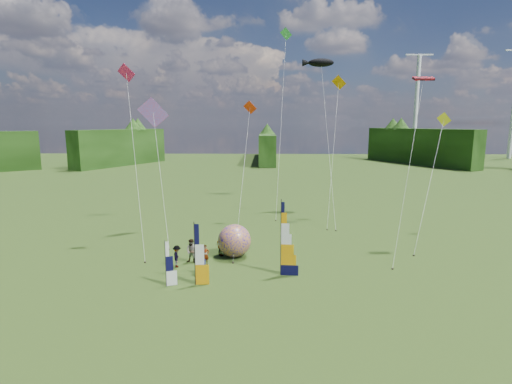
{
  "coord_description": "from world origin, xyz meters",
  "views": [
    {
      "loc": [
        -0.35,
        -22.22,
        10.04
      ],
      "look_at": [
        -1.0,
        4.0,
        5.5
      ],
      "focal_mm": 28.0,
      "sensor_mm": 36.0,
      "label": 1
    }
  ],
  "objects_px": {
    "spectator_a": "(206,255)",
    "spectator_b": "(192,251)",
    "side_banner_far": "(166,264)",
    "kite_whale": "(328,131)",
    "spectator_d": "(221,246)",
    "side_banner_left": "(195,255)",
    "bol_inflatable": "(234,241)",
    "camp_chair": "(201,268)",
    "feather_banner_main": "(281,239)",
    "spectator_c": "(177,256)"
  },
  "relations": [
    {
      "from": "spectator_a",
      "to": "spectator_d",
      "type": "xyz_separation_m",
      "value": [
        0.86,
        2.01,
        0.06
      ]
    },
    {
      "from": "spectator_b",
      "to": "spectator_a",
      "type": "bearing_deg",
      "value": -10.99
    },
    {
      "from": "side_banner_far",
      "to": "bol_inflatable",
      "type": "height_order",
      "value": "side_banner_far"
    },
    {
      "from": "bol_inflatable",
      "to": "camp_chair",
      "type": "relative_size",
      "value": 2.36
    },
    {
      "from": "spectator_b",
      "to": "side_banner_far",
      "type": "bearing_deg",
      "value": -87.84
    },
    {
      "from": "spectator_d",
      "to": "spectator_c",
      "type": "bearing_deg",
      "value": 89.17
    },
    {
      "from": "side_banner_left",
      "to": "spectator_a",
      "type": "bearing_deg",
      "value": 83.12
    },
    {
      "from": "bol_inflatable",
      "to": "camp_chair",
      "type": "height_order",
      "value": "bol_inflatable"
    },
    {
      "from": "spectator_a",
      "to": "kite_whale",
      "type": "height_order",
      "value": "kite_whale"
    },
    {
      "from": "spectator_c",
      "to": "camp_chair",
      "type": "xyz_separation_m",
      "value": [
        1.92,
        -1.58,
        -0.25
      ]
    },
    {
      "from": "side_banner_left",
      "to": "kite_whale",
      "type": "bearing_deg",
      "value": 54.74
    },
    {
      "from": "feather_banner_main",
      "to": "spectator_c",
      "type": "distance_m",
      "value": 7.57
    },
    {
      "from": "side_banner_left",
      "to": "spectator_a",
      "type": "relative_size",
      "value": 2.62
    },
    {
      "from": "feather_banner_main",
      "to": "spectator_c",
      "type": "height_order",
      "value": "feather_banner_main"
    },
    {
      "from": "feather_banner_main",
      "to": "spectator_a",
      "type": "bearing_deg",
      "value": 165.57
    },
    {
      "from": "bol_inflatable",
      "to": "spectator_a",
      "type": "height_order",
      "value": "bol_inflatable"
    },
    {
      "from": "side_banner_far",
      "to": "spectator_d",
      "type": "relative_size",
      "value": 1.78
    },
    {
      "from": "spectator_c",
      "to": "camp_chair",
      "type": "relative_size",
      "value": 1.47
    },
    {
      "from": "feather_banner_main",
      "to": "bol_inflatable",
      "type": "distance_m",
      "value": 5.14
    },
    {
      "from": "side_banner_left",
      "to": "spectator_c",
      "type": "bearing_deg",
      "value": 115.48
    },
    {
      "from": "bol_inflatable",
      "to": "spectator_b",
      "type": "bearing_deg",
      "value": -154.36
    },
    {
      "from": "spectator_a",
      "to": "spectator_c",
      "type": "height_order",
      "value": "spectator_c"
    },
    {
      "from": "spectator_d",
      "to": "camp_chair",
      "type": "distance_m",
      "value": 4.1
    },
    {
      "from": "feather_banner_main",
      "to": "spectator_d",
      "type": "height_order",
      "value": "feather_banner_main"
    },
    {
      "from": "feather_banner_main",
      "to": "camp_chair",
      "type": "xyz_separation_m",
      "value": [
        -5.33,
        -0.22,
        -1.97
      ]
    },
    {
      "from": "kite_whale",
      "to": "camp_chair",
      "type": "bearing_deg",
      "value": -103.38
    },
    {
      "from": "spectator_a",
      "to": "side_banner_left",
      "type": "bearing_deg",
      "value": -129.27
    },
    {
      "from": "side_banner_left",
      "to": "bol_inflatable",
      "type": "distance_m",
      "value": 5.86
    },
    {
      "from": "side_banner_left",
      "to": "kite_whale",
      "type": "height_order",
      "value": "kite_whale"
    },
    {
      "from": "side_banner_left",
      "to": "spectator_a",
      "type": "distance_m",
      "value": 3.74
    },
    {
      "from": "side_banner_far",
      "to": "kite_whale",
      "type": "xyz_separation_m",
      "value": [
        12.64,
        18.89,
        7.83
      ]
    },
    {
      "from": "feather_banner_main",
      "to": "side_banner_left",
      "type": "bearing_deg",
      "value": -157.87
    },
    {
      "from": "spectator_a",
      "to": "camp_chair",
      "type": "relative_size",
      "value": 1.42
    },
    {
      "from": "camp_chair",
      "to": "spectator_b",
      "type": "bearing_deg",
      "value": 115.04
    },
    {
      "from": "spectator_b",
      "to": "spectator_c",
      "type": "height_order",
      "value": "spectator_b"
    },
    {
      "from": "camp_chair",
      "to": "feather_banner_main",
      "type": "bearing_deg",
      "value": 4.71
    },
    {
      "from": "spectator_d",
      "to": "camp_chair",
      "type": "xyz_separation_m",
      "value": [
        -0.89,
        -4.0,
        -0.28
      ]
    },
    {
      "from": "feather_banner_main",
      "to": "camp_chair",
      "type": "distance_m",
      "value": 5.68
    },
    {
      "from": "bol_inflatable",
      "to": "spectator_d",
      "type": "xyz_separation_m",
      "value": [
        -1.07,
        0.1,
        -0.44
      ]
    },
    {
      "from": "side_banner_far",
      "to": "kite_whale",
      "type": "relative_size",
      "value": 0.15
    },
    {
      "from": "side_banner_left",
      "to": "camp_chair",
      "type": "xyz_separation_m",
      "value": [
        0.08,
        1.55,
        -1.44
      ]
    },
    {
      "from": "spectator_b",
      "to": "spectator_c",
      "type": "distance_m",
      "value": 1.26
    },
    {
      "from": "spectator_c",
      "to": "spectator_a",
      "type": "bearing_deg",
      "value": -87.49
    },
    {
      "from": "spectator_a",
      "to": "spectator_b",
      "type": "distance_m",
      "value": 1.18
    },
    {
      "from": "spectator_a",
      "to": "spectator_d",
      "type": "relative_size",
      "value": 0.93
    },
    {
      "from": "spectator_a",
      "to": "kite_whale",
      "type": "relative_size",
      "value": 0.08
    },
    {
      "from": "spectator_c",
      "to": "kite_whale",
      "type": "xyz_separation_m",
      "value": [
        12.71,
        15.5,
        8.49
      ]
    },
    {
      "from": "camp_chair",
      "to": "side_banner_far",
      "type": "bearing_deg",
      "value": -133.52
    },
    {
      "from": "spectator_b",
      "to": "camp_chair",
      "type": "distance_m",
      "value": 2.69
    },
    {
      "from": "side_banner_left",
      "to": "spectator_b",
      "type": "height_order",
      "value": "side_banner_left"
    }
  ]
}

